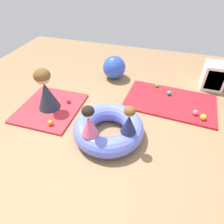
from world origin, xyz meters
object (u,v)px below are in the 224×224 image
(child_in_pink, at_px, (89,121))
(storage_cube, at_px, (214,76))
(play_ball_green, at_px, (157,86))
(exercise_ball_large, at_px, (114,67))
(inflatable_cushion, at_px, (108,128))
(play_ball_red, at_px, (68,101))
(adult_seated, at_px, (46,90))
(play_ball_teal, at_px, (169,93))
(play_ball_orange, at_px, (50,123))
(child_in_navy, at_px, (129,120))
(play_ball_pink, at_px, (195,112))
(play_ball_yellow, at_px, (203,117))

(child_in_pink, bearing_deg, storage_cube, 1.66)
(play_ball_green, xyz_separation_m, exercise_ball_large, (-1.05, 0.20, 0.19))
(inflatable_cushion, xyz_separation_m, play_ball_red, (-1.02, 0.58, -0.08))
(inflatable_cushion, height_order, adult_seated, adult_seated)
(play_ball_teal, bearing_deg, storage_cube, 36.19)
(play_ball_orange, bearing_deg, play_ball_red, 89.28)
(child_in_navy, relative_size, play_ball_orange, 4.70)
(child_in_navy, relative_size, exercise_ball_large, 0.85)
(play_ball_red, bearing_deg, child_in_pink, -46.96)
(adult_seated, xyz_separation_m, play_ball_pink, (2.70, 0.58, -0.34))
(child_in_pink, xyz_separation_m, play_ball_yellow, (1.69, 1.17, -0.47))
(play_ball_green, relative_size, play_ball_orange, 0.76)
(child_in_pink, height_order, play_ball_red, child_in_pink)
(child_in_navy, xyz_separation_m, adult_seated, (-1.66, 0.48, -0.11))
(play_ball_yellow, height_order, storage_cube, storage_cube)
(child_in_navy, relative_size, storage_cube, 0.82)
(adult_seated, xyz_separation_m, play_ball_yellow, (2.83, 0.48, -0.34))
(child_in_pink, bearing_deg, child_in_navy, -28.77)
(play_ball_yellow, bearing_deg, storage_cube, 79.72)
(play_ball_pink, bearing_deg, child_in_navy, -134.27)
(child_in_pink, height_order, play_ball_pink, child_in_pink)
(adult_seated, relative_size, exercise_ball_large, 1.51)
(play_ball_yellow, distance_m, storage_cube, 1.27)
(child_in_pink, bearing_deg, play_ball_yellow, -15.21)
(child_in_pink, relative_size, play_ball_pink, 4.95)
(play_ball_teal, bearing_deg, inflatable_cushion, -121.42)
(inflatable_cushion, height_order, play_ball_red, inflatable_cushion)
(adult_seated, relative_size, play_ball_orange, 8.32)
(child_in_navy, height_order, play_ball_pink, child_in_navy)
(exercise_ball_large, height_order, storage_cube, storage_cube)
(adult_seated, bearing_deg, play_ball_green, 93.96)
(play_ball_pink, distance_m, exercise_ball_large, 2.08)
(play_ball_green, distance_m, play_ball_yellow, 1.25)
(inflatable_cushion, xyz_separation_m, play_ball_yellow, (1.52, 0.83, -0.07))
(child_in_pink, height_order, play_ball_teal, child_in_pink)
(storage_cube, bearing_deg, child_in_pink, -128.52)
(play_ball_pink, bearing_deg, exercise_ball_large, 152.91)
(play_ball_teal, bearing_deg, play_ball_red, -155.68)
(inflatable_cushion, height_order, exercise_ball_large, exercise_ball_large)
(adult_seated, distance_m, play_ball_red, 0.51)
(adult_seated, xyz_separation_m, exercise_ball_large, (0.85, 1.53, -0.17))
(play_ball_green, xyz_separation_m, storage_cube, (1.15, 0.40, 0.20))
(child_in_pink, distance_m, play_ball_red, 1.34)
(play_ball_red, distance_m, exercise_ball_large, 1.43)
(child_in_navy, distance_m, play_ball_pink, 1.55)
(play_ball_red, height_order, exercise_ball_large, exercise_ball_large)
(play_ball_red, height_order, play_ball_yellow, play_ball_yellow)
(play_ball_yellow, bearing_deg, play_ball_pink, 142.73)
(play_ball_pink, relative_size, exercise_ball_large, 0.19)
(storage_cube, bearing_deg, play_ball_red, -151.65)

